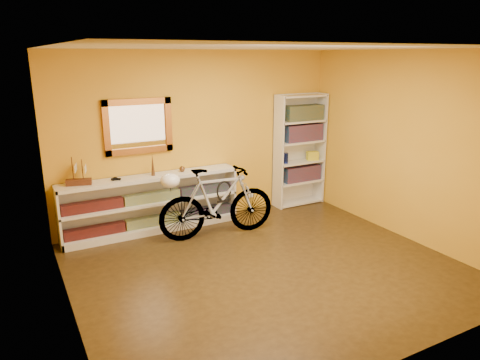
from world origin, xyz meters
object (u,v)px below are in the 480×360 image
console_unit (152,204)px  bicycle (217,202)px  helmet (170,181)px  bookcase (300,151)px

console_unit → bicycle: bearing=-38.5°
console_unit → helmet: size_ratio=9.88×
bookcase → bicycle: bearing=-161.2°
bicycle → helmet: size_ratio=6.59×
bookcase → bicycle: bookcase is taller
bookcase → helmet: (-2.52, -0.56, -0.05)m
bicycle → bookcase: bearing=-64.9°
bookcase → console_unit: bearing=-179.5°
bookcase → helmet: bearing=-167.5°
console_unit → helmet: 0.72m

